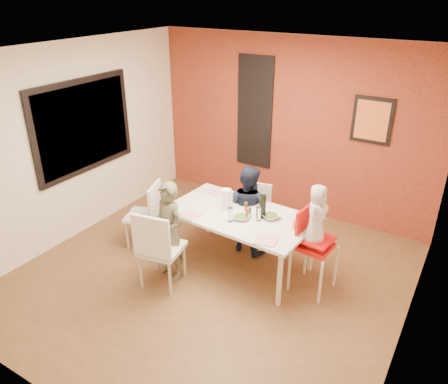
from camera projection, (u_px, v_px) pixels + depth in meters
The scene contains 35 objects.
ground at pixel (212, 276), 5.51m from camera, with size 4.50×4.50×0.00m, color brown.
ceiling at pixel (208, 54), 4.35m from camera, with size 4.50×4.50×0.02m, color white.
wall_back at pixel (290, 127), 6.66m from camera, with size 4.50×0.02×2.70m, color #F1E5C7.
wall_front at pixel (43, 283), 3.20m from camera, with size 4.50×0.02×2.70m, color #F1E5C7.
wall_left at pixel (73, 144), 5.99m from camera, with size 0.02×4.50×2.70m, color #F1E5C7.
wall_right at pixel (422, 231), 3.87m from camera, with size 0.02×4.50×2.70m, color #F1E5C7.
brick_accent_wall at pixel (290, 128), 6.65m from camera, with size 4.50×0.02×2.70m, color maroon.
picture_window_frame at pixel (84, 126), 6.04m from camera, with size 0.05×1.70×1.30m, color black.
picture_window_pane at pixel (84, 126), 6.03m from camera, with size 0.02×1.55×1.15m, color black.
glassblock_strip at pixel (255, 113), 6.85m from camera, with size 0.55×0.03×1.70m, color silver.
glassblock_surround at pixel (255, 113), 6.85m from camera, with size 0.60×0.03×1.76m, color black.
art_print_frame at pixel (372, 120), 5.94m from camera, with size 0.54×0.03×0.64m, color black.
art_print_canvas at pixel (372, 121), 5.93m from camera, with size 0.44×0.01×0.54m, color orange.
dining_table at pixel (240, 218), 5.46m from camera, with size 1.86×1.11×0.75m.
chair_near at pixel (157, 246), 5.08m from camera, with size 0.55×0.55×1.02m.
chair_far at pixel (255, 211), 6.06m from camera, with size 0.46×0.46×0.86m.
chair_left at pixel (148, 212), 5.96m from camera, with size 0.55×0.55×0.93m.
high_chair at pixel (312, 242), 5.06m from camera, with size 0.48×0.48×1.04m.
child_near at pixel (169, 232), 5.25m from camera, with size 0.46×0.30×1.27m, color brown.
child_far at pixel (248, 209), 5.82m from camera, with size 0.60×0.47×1.23m, color black.
toddler at pixel (317, 216), 4.88m from camera, with size 0.37×0.24×0.75m, color beige.
plate_near_left at pixel (191, 215), 5.39m from camera, with size 0.21×0.21×0.01m, color white.
plate_far_mid at pixel (257, 204), 5.66m from camera, with size 0.20×0.20×0.01m, color white.
plate_near_right at pixel (266, 240), 4.85m from camera, with size 0.24×0.24×0.01m, color white.
plate_far_left at pixel (215, 191), 6.00m from camera, with size 0.24×0.24×0.01m, color white.
salad_bowl_a at pixel (241, 217), 5.30m from camera, with size 0.21×0.21×0.05m, color white.
salad_bowl_b at pixel (271, 216), 5.32m from camera, with size 0.22×0.22×0.05m, color silver.
wine_bottle at pixel (263, 207), 5.28m from camera, with size 0.08×0.08×0.30m, color black.
wine_glass_a at pixel (230, 215), 5.22m from camera, with size 0.06×0.06×0.18m, color silver.
wine_glass_b at pixel (258, 214), 5.24m from camera, with size 0.06×0.06×0.18m, color white.
paper_towel_roll at pixel (227, 200), 5.48m from camera, with size 0.12×0.12×0.27m, color white.
condiment_red at pixel (247, 214), 5.28m from camera, with size 0.03×0.03×0.13m, color red.
condiment_green at pixel (250, 212), 5.33m from camera, with size 0.04×0.04×0.14m, color #327627.
condiment_brown at pixel (246, 208), 5.41m from camera, with size 0.04×0.04×0.15m, color brown.
sippy_cup at pixel (295, 225), 5.07m from camera, with size 0.06×0.06×0.11m, color orange.
Camera 1 is at (2.48, -3.77, 3.34)m, focal length 35.00 mm.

